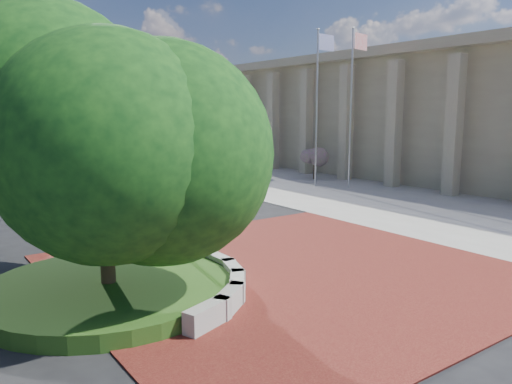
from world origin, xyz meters
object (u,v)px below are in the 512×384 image
at_px(flagpole_a, 351,107).
at_px(flagpole_b, 317,107).
at_px(street_lamp_near, 59,102).
at_px(post_clock, 164,182).
at_px(parked_car, 27,152).

relative_size(flagpole_a, flagpole_b, 1.00).
xyz_separation_m(flagpole_a, street_lamp_near, (-11.46, 20.24, 0.48)).
xyz_separation_m(post_clock, flagpole_b, (13.87, 7.95, 2.50)).
height_order(post_clock, parked_car, post_clock).
relative_size(post_clock, flagpole_b, 0.45).
bearing_deg(post_clock, flagpole_a, 22.81).
distance_m(post_clock, flagpole_b, 16.18).
bearing_deg(street_lamp_near, parked_car, 92.85).
xyz_separation_m(flagpole_a, flagpole_b, (-1.28, 1.58, 0.01)).
xyz_separation_m(post_clock, parked_car, (3.16, 37.18, -1.64)).
relative_size(flagpole_a, street_lamp_near, 1.04).
height_order(flagpole_b, street_lamp_near, flagpole_b).
xyz_separation_m(post_clock, street_lamp_near, (3.69, 26.60, 2.96)).
bearing_deg(flagpole_b, post_clock, -150.16).
bearing_deg(parked_car, post_clock, -78.57).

